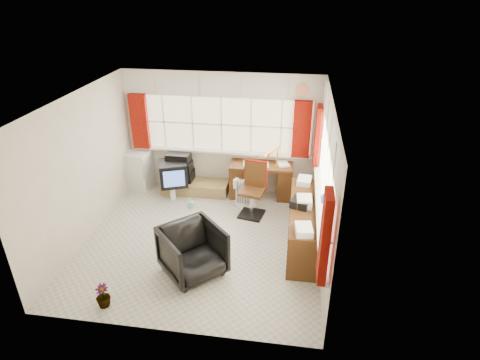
# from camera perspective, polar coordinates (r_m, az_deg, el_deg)

# --- Properties ---
(ground) EXTENTS (4.00, 4.00, 0.00)m
(ground) POSITION_cam_1_polar(r_m,az_deg,el_deg) (7.08, -5.41, -8.63)
(ground) COLOR beige
(ground) RESTS_ON ground
(room_walls) EXTENTS (4.00, 4.00, 4.00)m
(room_walls) POSITION_cam_1_polar(r_m,az_deg,el_deg) (6.33, -5.99, 2.48)
(room_walls) COLOR beige
(room_walls) RESTS_ON ground
(window_back) EXTENTS (3.70, 0.12, 3.60)m
(window_back) POSITION_cam_1_polar(r_m,az_deg,el_deg) (8.29, -2.60, 4.50)
(window_back) COLOR #FCF0C7
(window_back) RESTS_ON room_walls
(window_right) EXTENTS (0.12, 3.70, 3.60)m
(window_right) POSITION_cam_1_polar(r_m,az_deg,el_deg) (6.42, 11.35, -3.12)
(window_right) COLOR #FCF0C7
(window_right) RESTS_ON room_walls
(curtains) EXTENTS (3.83, 3.83, 1.15)m
(curtains) POSITION_cam_1_polar(r_m,az_deg,el_deg) (7.04, 3.19, 4.78)
(curtains) COLOR #971B08
(curtains) RESTS_ON room_walls
(overhead_cabinets) EXTENTS (3.98, 3.98, 0.48)m
(overhead_cabinets) POSITION_cam_1_polar(r_m,az_deg,el_deg) (6.83, 3.87, 11.11)
(overhead_cabinets) COLOR beige
(overhead_cabinets) RESTS_ON room_walls
(desk) EXTENTS (1.29, 0.66, 0.76)m
(desk) POSITION_cam_1_polar(r_m,az_deg,el_deg) (8.28, 3.05, 0.33)
(desk) COLOR #532B13
(desk) RESTS_ON ground
(desk_lamp) EXTENTS (0.17, 0.16, 0.42)m
(desk_lamp) POSITION_cam_1_polar(r_m,az_deg,el_deg) (7.93, 5.38, 3.94)
(desk_lamp) COLOR orange
(desk_lamp) RESTS_ON desk
(task_chair) EXTENTS (0.52, 0.54, 1.06)m
(task_chair) POSITION_cam_1_polar(r_m,az_deg,el_deg) (7.58, 1.97, -0.94)
(task_chair) COLOR black
(task_chair) RESTS_ON ground
(office_chair) EXTENTS (1.20, 1.21, 0.79)m
(office_chair) POSITION_cam_1_polar(r_m,az_deg,el_deg) (6.20, -6.74, -10.05)
(office_chair) COLOR black
(office_chair) RESTS_ON ground
(radiator) EXTENTS (0.41, 0.27, 0.57)m
(radiator) POSITION_cam_1_polar(r_m,az_deg,el_deg) (7.92, 0.77, -2.35)
(radiator) COLOR white
(radiator) RESTS_ON ground
(credenza) EXTENTS (0.50, 2.00, 0.85)m
(credenza) POSITION_cam_1_polar(r_m,az_deg,el_deg) (6.87, 9.09, -6.21)
(credenza) COLOR #532B13
(credenza) RESTS_ON ground
(file_tray) EXTENTS (0.40, 0.45, 0.13)m
(file_tray) POSITION_cam_1_polar(r_m,az_deg,el_deg) (6.66, 8.75, -3.05)
(file_tray) COLOR black
(file_tray) RESTS_ON credenza
(tv_bench) EXTENTS (1.40, 0.50, 0.25)m
(tv_bench) POSITION_cam_1_polar(r_m,az_deg,el_deg) (8.56, -6.39, -0.97)
(tv_bench) COLOR #A78B53
(tv_bench) RESTS_ON ground
(crt_tv) EXTENTS (0.69, 0.66, 0.50)m
(crt_tv) POSITION_cam_1_polar(r_m,az_deg,el_deg) (8.34, -9.48, 0.93)
(crt_tv) COLOR black
(crt_tv) RESTS_ON tv_bench
(hifi_stack) EXTENTS (0.58, 0.38, 0.60)m
(hifi_stack) POSITION_cam_1_polar(r_m,az_deg,el_deg) (8.51, -8.64, 1.79)
(hifi_stack) COLOR black
(hifi_stack) RESTS_ON tv_bench
(mini_fridge) EXTENTS (0.55, 0.55, 0.82)m
(mini_fridge) POSITION_cam_1_polar(r_m,az_deg,el_deg) (8.87, -14.06, 1.46)
(mini_fridge) COLOR white
(mini_fridge) RESTS_ON ground
(spray_bottle_a) EXTENTS (0.14, 0.14, 0.33)m
(spray_bottle_a) POSITION_cam_1_polar(r_m,az_deg,el_deg) (8.32, -9.56, -1.77)
(spray_bottle_a) COLOR silver
(spray_bottle_a) RESTS_ON ground
(spray_bottle_b) EXTENTS (0.12, 0.12, 0.21)m
(spray_bottle_b) POSITION_cam_1_polar(r_m,az_deg,el_deg) (8.01, -7.07, -3.27)
(spray_bottle_b) COLOR #8CD1C6
(spray_bottle_b) RESTS_ON ground
(flower_vase) EXTENTS (0.25, 0.25, 0.36)m
(flower_vase) POSITION_cam_1_polar(r_m,az_deg,el_deg) (6.05, -18.94, -15.28)
(flower_vase) COLOR black
(flower_vase) RESTS_ON ground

